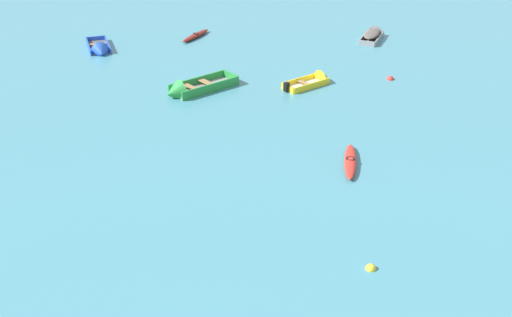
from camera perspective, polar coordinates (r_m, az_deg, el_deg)
The scene contains 8 objects.
kayak_red_center at distance 26.70m, azimuth 8.03°, elevation -0.23°, with size 0.55×2.97×0.28m.
rowboat_green_distant_center at distance 33.31m, azimuth -5.85°, elevation 5.82°, with size 3.61×3.65×1.16m.
kayak_maroon_midfield_left at distance 41.97m, azimuth -5.16°, elevation 10.38°, with size 1.45×2.81×0.27m.
rowboat_grey_back_row_center at distance 42.28m, azimuth 9.96°, elevation 10.37°, with size 1.67×3.00×0.91m.
rowboat_blue_foreground_center at distance 40.10m, azimuth -13.14°, elevation 8.96°, with size 2.31×3.34×1.07m.
rowboat_yellow_far_left at distance 34.62m, azimuth 5.07°, elevation 6.63°, with size 2.61×2.56×0.91m.
mooring_buoy_near_foreground at distance 35.75m, azimuth 11.36°, elevation 6.62°, with size 0.37×0.37×0.37m, color red.
mooring_buoy_between_boats_left at distance 21.04m, azimuth 9.74°, elevation -9.25°, with size 0.34×0.34×0.34m, color yellow.
Camera 1 is at (2.49, 1.45, 12.49)m, focal length 46.98 mm.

